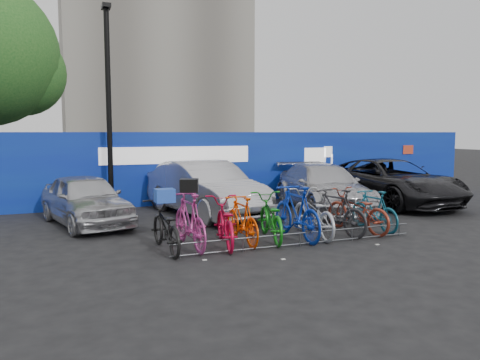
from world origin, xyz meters
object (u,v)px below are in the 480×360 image
car_2 (323,187)px  bike_1 (190,220)px  bike_4 (270,217)px  bike_8 (357,211)px  bike_9 (374,210)px  bike_0 (165,227)px  bike_2 (224,222)px  car_1 (205,189)px  bike_rack (300,239)px  bike_3 (242,220)px  car_3 (390,182)px  car_0 (85,199)px  lamppost (109,103)px  bike_5 (297,212)px  bike_7 (336,212)px  bike_6 (313,213)px

car_2 → bike_1: bearing=-138.2°
bike_4 → bike_8: bike_8 is taller
bike_8 → car_2: bearing=-118.8°
bike_4 → bike_9: bearing=-168.5°
bike_0 → bike_2: bike_2 is taller
car_1 → bike_rack: bearing=-91.3°
bike_3 → bike_8: bearing=-179.1°
bike_rack → car_3: (5.60, 4.01, 0.59)m
bike_3 → bike_8: (3.00, 0.08, -0.00)m
car_0 → car_3: 9.66m
bike_rack → car_2: car_2 is taller
lamppost → bike_8: bearing=-45.7°
car_1 → bike_5: car_1 is taller
bike_rack → car_1: 4.34m
car_3 → lamppost: bearing=166.0°
car_0 → bike_4: size_ratio=1.97×
car_3 → bike_3: 7.46m
bike_rack → bike_3: bike_3 is taller
bike_0 → bike_7: bike_7 is taller
car_1 → bike_7: (2.08, -3.57, -0.24)m
bike_0 → bike_1: (0.53, 0.06, 0.09)m
bike_1 → bike_2: bike_1 is taller
bike_5 → bike_9: bike_5 is taller
bike_rack → car_0: (-4.05, 4.10, 0.50)m
car_2 → bike_2: 5.57m
car_3 → bike_5: bearing=-148.8°
bike_4 → bike_9: (2.78, -0.02, -0.02)m
bike_7 → car_1: bearing=-73.6°
car_0 → car_1: 3.29m
bike_rack → car_0: 5.79m
bike_0 → bike_2: size_ratio=0.97×
car_1 → bike_8: 4.42m
car_2 → bike_5: car_2 is taller
bike_rack → bike_5: bearing=68.6°
car_3 → bike_9: size_ratio=3.25×
bike_0 → bike_3: bike_3 is taller
bike_3 → bike_4: bike_3 is taller
car_2 → bike_5: (-2.74, -3.34, -0.09)m
bike_5 → bike_8: bike_5 is taller
car_0 → bike_4: 5.00m
lamppost → car_0: size_ratio=1.57×
bike_rack → bike_9: 2.56m
car_3 → bike_6: (-4.88, -3.29, -0.22)m
lamppost → car_1: (2.44, -1.78, -2.49)m
car_2 → bike_6: 3.91m
bike_8 → bike_3: bearing=-9.5°
bike_rack → car_0: car_0 is taller
car_1 → bike_9: bearing=-59.3°
bike_rack → car_3: bearing=35.6°
bike_1 → car_2: bearing=-150.7°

